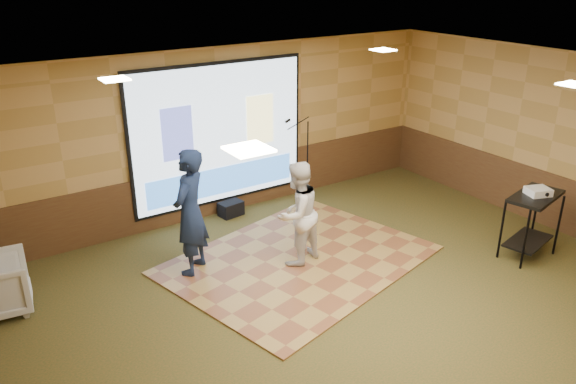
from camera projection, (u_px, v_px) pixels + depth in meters
ground at (339, 299)px, 7.73m from camera, size 9.00×9.00×0.00m
room_shell at (345, 155)px, 6.93m from camera, size 9.04×7.04×3.02m
wainscot_back at (222, 188)px, 10.23m from camera, size 9.00×0.04×0.95m
wainscot_right at (541, 197)px, 9.83m from camera, size 0.04×7.00×0.95m
projector_screen at (220, 136)px, 9.82m from camera, size 3.32×0.06×2.52m
downlight_nw at (115, 79)px, 6.86m from camera, size 0.32×0.32×0.02m
downlight_ne at (383, 50)px, 9.11m from camera, size 0.32×0.32×0.02m
downlight_sw at (249, 149)px, 4.32m from camera, size 0.32×0.32×0.02m
downlight_se at (575, 85)px, 6.56m from camera, size 0.32×0.32×0.02m
dance_floor at (299, 260)px, 8.71m from camera, size 4.38×3.72×0.03m
player_left at (190, 212)px, 8.04m from camera, size 0.82×0.79×1.89m
player_right at (297, 213)px, 8.34m from camera, size 0.91×0.79×1.61m
av_table at (533, 213)px, 8.58m from camera, size 0.99×0.52×1.04m
projector at (538, 191)px, 8.44m from camera, size 0.40×0.37×0.11m
mic_stand at (305, 173)px, 10.88m from camera, size 0.64×0.26×1.64m
duffel_bag at (231, 209)px, 10.22m from camera, size 0.45×0.34×0.26m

